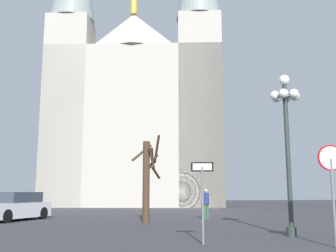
# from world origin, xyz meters

# --- Properties ---
(cathedral) EXTENTS (18.88, 12.94, 34.58)m
(cathedral) POSITION_xyz_m (-2.20, 34.08, 11.04)
(cathedral) COLOR #BCB5A5
(cathedral) RESTS_ON ground
(stop_sign) EXTENTS (0.72, 0.09, 2.76)m
(stop_sign) POSITION_xyz_m (2.35, 3.51, 1.91)
(stop_sign) COLOR slate
(stop_sign) RESTS_ON ground
(one_way_arrow_sign) EXTENTS (0.66, 0.12, 2.33)m
(one_way_arrow_sign) POSITION_xyz_m (-1.04, 4.55, 1.50)
(one_way_arrow_sign) COLOR slate
(one_way_arrow_sign) RESTS_ON ground
(street_lamp) EXTENTS (1.08, 0.98, 5.60)m
(street_lamp) POSITION_xyz_m (2.33, 6.28, 3.85)
(street_lamp) COLOR #2D3833
(street_lamp) RESTS_ON ground
(bare_tree) EXTENTS (1.41, 1.41, 4.12)m
(bare_tree) POSITION_xyz_m (-2.23, 11.89, 2.13)
(bare_tree) COLOR #473323
(bare_tree) RESTS_ON ground
(parked_car_near_white) EXTENTS (3.31, 4.48, 1.45)m
(parked_car_near_white) POSITION_xyz_m (-8.97, 14.79, 0.68)
(parked_car_near_white) COLOR silver
(parked_car_near_white) RESTS_ON ground
(pedestrian_walking) EXTENTS (0.32, 0.32, 1.63)m
(pedestrian_walking) POSITION_xyz_m (1.07, 14.24, 0.98)
(pedestrian_walking) COLOR #33663F
(pedestrian_walking) RESTS_ON ground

